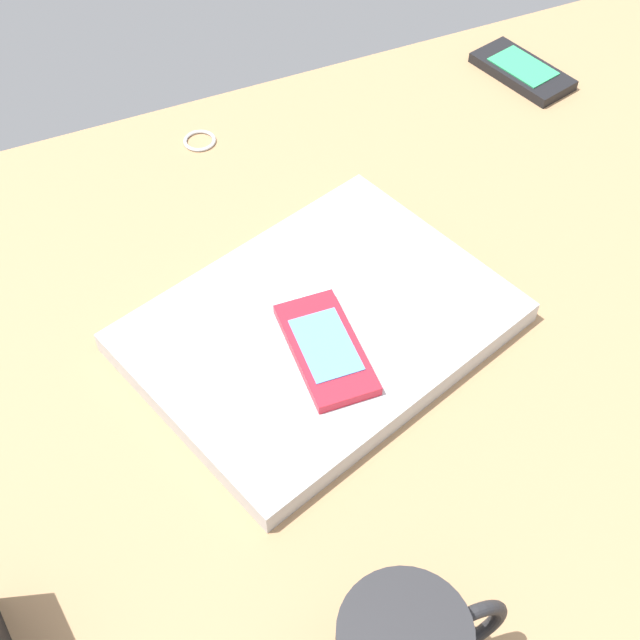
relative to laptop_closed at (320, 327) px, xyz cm
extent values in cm
cube|color=#9E7751|center=(2.83, -4.03, -2.54)|extent=(120.00, 80.00, 3.00)
cube|color=#B7BABC|center=(0.00, 0.00, 0.00)|extent=(35.67, 30.63, 2.09)
cube|color=red|center=(-1.00, -3.37, 1.50)|extent=(5.98, 11.36, 0.91)
cube|color=#5993E0|center=(-1.00, -3.37, 2.02)|extent=(4.56, 7.10, 0.14)
cube|color=black|center=(36.43, 25.27, -0.46)|extent=(8.31, 12.56, 1.16)
cube|color=#33A566|center=(36.43, 25.27, 0.18)|extent=(6.02, 8.01, 0.14)
torus|color=silver|center=(-0.93, 28.94, -0.86)|extent=(3.42, 3.42, 0.36)
torus|color=#262628|center=(-3.14, -28.52, 3.76)|extent=(6.28, 0.90, 6.28)
camera|label=1|loc=(-19.07, -42.68, 57.13)|focal=48.75mm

